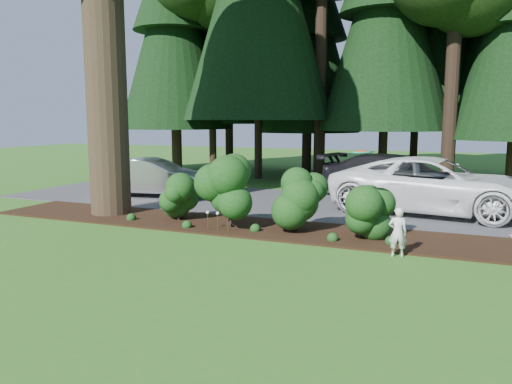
# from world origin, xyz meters

# --- Properties ---
(ground) EXTENTS (80.00, 80.00, 0.00)m
(ground) POSITION_xyz_m (0.00, 0.00, 0.00)
(ground) COLOR #2B621C
(ground) RESTS_ON ground
(mulch_bed) EXTENTS (16.00, 2.50, 0.05)m
(mulch_bed) POSITION_xyz_m (0.00, 3.25, 0.03)
(mulch_bed) COLOR black
(mulch_bed) RESTS_ON ground
(driveway) EXTENTS (22.00, 6.00, 0.03)m
(driveway) POSITION_xyz_m (0.00, 7.50, 0.01)
(driveway) COLOR #38383A
(driveway) RESTS_ON ground
(shrub_row) EXTENTS (6.53, 1.60, 1.61)m
(shrub_row) POSITION_xyz_m (0.77, 3.14, 0.81)
(shrub_row) COLOR #153911
(shrub_row) RESTS_ON ground
(lily_cluster) EXTENTS (0.69, 0.09, 0.57)m
(lily_cluster) POSITION_xyz_m (-0.30, 2.40, 0.50)
(lily_cluster) COLOR #153911
(lily_cluster) RESTS_ON ground
(car_silver_wagon) EXTENTS (4.66, 2.37, 1.47)m
(car_silver_wagon) POSITION_xyz_m (-5.48, 7.00, 0.76)
(car_silver_wagon) COLOR #A9A9AD
(car_silver_wagon) RESTS_ON driveway
(car_white_suv) EXTENTS (6.72, 3.72, 1.78)m
(car_white_suv) POSITION_xyz_m (4.83, 7.37, 0.92)
(car_white_suv) COLOR white
(car_white_suv) RESTS_ON driveway
(car_dark_suv) EXTENTS (6.14, 3.57, 1.67)m
(car_dark_suv) POSITION_xyz_m (3.38, 9.80, 0.87)
(car_dark_suv) COLOR black
(car_dark_suv) RESTS_ON driveway
(child) EXTENTS (0.45, 0.34, 1.10)m
(child) POSITION_xyz_m (4.41, 1.80, 0.55)
(child) COLOR silver
(child) RESTS_ON ground
(frisbee) EXTENTS (0.48, 0.48, 0.07)m
(frisbee) POSITION_xyz_m (3.52, 2.13, 2.27)
(frisbee) COLOR teal
(frisbee) RESTS_ON ground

